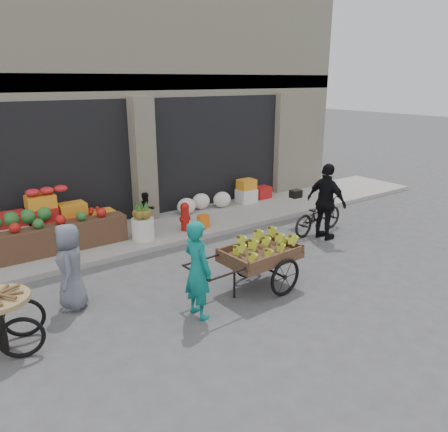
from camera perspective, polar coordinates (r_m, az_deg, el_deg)
ground at (r=7.99m, az=6.04°, el=-10.04°), size 80.00×80.00×0.00m
sidewalk at (r=11.10m, az=-8.07°, el=-1.73°), size 18.00×2.20×0.12m
building at (r=14.12m, az=-16.43°, el=15.54°), size 14.00×6.45×7.00m
fruit_display at (r=10.34m, az=-21.20°, el=-0.65°), size 3.10×1.12×1.24m
pineapple_bin at (r=10.27m, az=-10.54°, el=-1.64°), size 0.52×0.52×0.50m
fire_hydrant at (r=10.67m, az=-5.13°, el=0.07°), size 0.22×0.22×0.71m
orange_bucket at (r=10.95m, az=-2.71°, el=-0.70°), size 0.32×0.32×0.30m
right_bay_goods at (r=12.82m, az=0.98°, el=2.68°), size 3.35×0.60×0.70m
seated_person at (r=10.88m, az=-10.06°, el=0.67°), size 0.51×0.43×0.93m
banana_cart at (r=7.86m, az=4.49°, el=-4.81°), size 2.38×1.07×0.97m
vendor_woman at (r=6.93m, az=-3.46°, el=-6.99°), size 0.43×0.62×1.62m
tricycle_cart at (r=6.92m, az=-27.24°, el=-11.40°), size 1.46×1.02×0.95m
vendor_grey at (r=7.64m, az=-19.44°, el=-6.26°), size 0.70×0.84×1.47m
bicycle at (r=11.08m, az=12.21°, el=0.12°), size 1.76×0.74×0.90m
cyclist at (r=10.55m, az=13.22°, el=1.79°), size 0.54×1.10×1.82m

